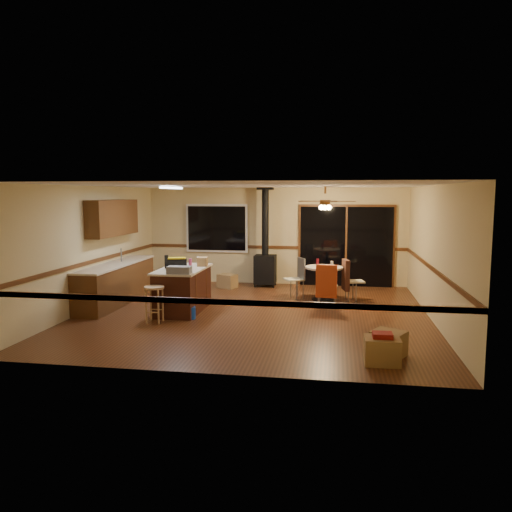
% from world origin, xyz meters
% --- Properties ---
extents(floor, '(7.00, 7.00, 0.00)m').
position_xyz_m(floor, '(0.00, 0.00, 0.00)').
color(floor, '#4F2A16').
rests_on(floor, ground).
extents(ceiling, '(7.00, 7.00, 0.00)m').
position_xyz_m(ceiling, '(0.00, 0.00, 2.60)').
color(ceiling, silver).
rests_on(ceiling, ground).
extents(wall_back, '(7.00, 0.00, 7.00)m').
position_xyz_m(wall_back, '(0.00, 3.50, 1.30)').
color(wall_back, '#CFBB83').
rests_on(wall_back, ground).
extents(wall_front, '(7.00, 0.00, 7.00)m').
position_xyz_m(wall_front, '(0.00, -3.50, 1.30)').
color(wall_front, '#CFBB83').
rests_on(wall_front, ground).
extents(wall_left, '(0.00, 7.00, 7.00)m').
position_xyz_m(wall_left, '(-3.50, 0.00, 1.30)').
color(wall_left, '#CFBB83').
rests_on(wall_left, ground).
extents(wall_right, '(0.00, 7.00, 7.00)m').
position_xyz_m(wall_right, '(3.50, 0.00, 1.30)').
color(wall_right, '#CFBB83').
rests_on(wall_right, ground).
extents(chair_rail, '(7.00, 7.00, 0.08)m').
position_xyz_m(chair_rail, '(0.00, 0.00, 1.00)').
color(chair_rail, '#542E15').
rests_on(chair_rail, ground).
extents(window, '(1.72, 0.10, 1.32)m').
position_xyz_m(window, '(-1.60, 3.45, 1.50)').
color(window, black).
rests_on(window, ground).
extents(sliding_door, '(2.52, 0.10, 2.10)m').
position_xyz_m(sliding_door, '(1.90, 3.45, 1.05)').
color(sliding_door, black).
rests_on(sliding_door, ground).
extents(lower_cabinets, '(0.60, 3.00, 0.86)m').
position_xyz_m(lower_cabinets, '(-3.20, 0.50, 0.43)').
color(lower_cabinets, '#522E14').
rests_on(lower_cabinets, ground).
extents(countertop, '(0.64, 3.04, 0.04)m').
position_xyz_m(countertop, '(-3.20, 0.50, 0.88)').
color(countertop, beige).
rests_on(countertop, lower_cabinets).
extents(upper_cabinets, '(0.35, 2.00, 0.80)m').
position_xyz_m(upper_cabinets, '(-3.33, 0.70, 1.90)').
color(upper_cabinets, '#522E14').
rests_on(upper_cabinets, ground).
extents(kitchen_island, '(0.88, 1.68, 0.90)m').
position_xyz_m(kitchen_island, '(-1.50, 0.00, 0.45)').
color(kitchen_island, '#35160D').
rests_on(kitchen_island, ground).
extents(wood_stove, '(0.55, 0.50, 2.52)m').
position_xyz_m(wood_stove, '(-0.20, 3.05, 0.73)').
color(wood_stove, black).
rests_on(wood_stove, ground).
extents(ceiling_fan, '(0.24, 0.24, 0.55)m').
position_xyz_m(ceiling_fan, '(1.38, 1.53, 2.21)').
color(ceiling_fan, brown).
rests_on(ceiling_fan, ceiling).
extents(fluorescent_strip, '(0.10, 1.20, 0.04)m').
position_xyz_m(fluorescent_strip, '(-1.80, 0.30, 2.56)').
color(fluorescent_strip, white).
rests_on(fluorescent_strip, ceiling).
extents(toolbox_grey, '(0.46, 0.27, 0.14)m').
position_xyz_m(toolbox_grey, '(-1.35, -0.67, 0.97)').
color(toolbox_grey, slate).
rests_on(toolbox_grey, kitchen_island).
extents(toolbox_black, '(0.43, 0.30, 0.22)m').
position_xyz_m(toolbox_black, '(-1.56, -0.17, 1.01)').
color(toolbox_black, black).
rests_on(toolbox_black, kitchen_island).
extents(toolbox_yellow_lid, '(0.39, 0.27, 0.03)m').
position_xyz_m(toolbox_yellow_lid, '(-1.56, -0.17, 1.13)').
color(toolbox_yellow_lid, gold).
rests_on(toolbox_yellow_lid, toolbox_black).
extents(box_on_island, '(0.24, 0.30, 0.19)m').
position_xyz_m(box_on_island, '(-1.18, 0.42, 0.99)').
color(box_on_island, olive).
rests_on(box_on_island, kitchen_island).
extents(bottle_dark, '(0.09, 0.09, 0.28)m').
position_xyz_m(bottle_dark, '(-1.82, -0.06, 1.04)').
color(bottle_dark, black).
rests_on(bottle_dark, kitchen_island).
extents(bottle_pink, '(0.08, 0.08, 0.21)m').
position_xyz_m(bottle_pink, '(-1.30, -0.10, 1.01)').
color(bottle_pink, '#D84C8C').
rests_on(bottle_pink, kitchen_island).
extents(bottle_white, '(0.06, 0.06, 0.17)m').
position_xyz_m(bottle_white, '(-1.34, 0.64, 0.99)').
color(bottle_white, white).
rests_on(bottle_white, kitchen_island).
extents(bar_stool, '(0.43, 0.43, 0.69)m').
position_xyz_m(bar_stool, '(-1.75, -1.00, 0.35)').
color(bar_stool, tan).
rests_on(bar_stool, floor).
extents(blue_bucket, '(0.31, 0.31, 0.24)m').
position_xyz_m(blue_bucket, '(-1.19, -0.63, 0.12)').
color(blue_bucket, '#0B36A3').
rests_on(blue_bucket, floor).
extents(dining_table, '(0.86, 0.86, 0.78)m').
position_xyz_m(dining_table, '(1.38, 1.53, 0.53)').
color(dining_table, black).
rests_on(dining_table, ground).
extents(glass_red, '(0.08, 0.08, 0.17)m').
position_xyz_m(glass_red, '(1.23, 1.63, 0.87)').
color(glass_red, '#590C14').
rests_on(glass_red, dining_table).
extents(glass_cream, '(0.06, 0.06, 0.14)m').
position_xyz_m(glass_cream, '(1.56, 1.48, 0.85)').
color(glass_cream, beige).
rests_on(glass_cream, dining_table).
extents(chair_left, '(0.54, 0.54, 0.51)m').
position_xyz_m(chair_left, '(0.77, 1.68, 0.59)').
color(chair_left, '#C2BA90').
rests_on(chair_left, ground).
extents(chair_near, '(0.47, 0.50, 0.70)m').
position_xyz_m(chair_near, '(1.46, 0.65, 0.60)').
color(chair_near, '#C2BA90').
rests_on(chair_near, ground).
extents(chair_right, '(0.53, 0.50, 0.70)m').
position_xyz_m(chair_right, '(1.90, 1.55, 0.60)').
color(chair_right, '#C2BA90').
rests_on(chair_right, ground).
extents(box_under_window, '(0.55, 0.50, 0.36)m').
position_xyz_m(box_under_window, '(-1.14, 2.66, 0.18)').
color(box_under_window, olive).
rests_on(box_under_window, floor).
extents(box_corner_a, '(0.51, 0.43, 0.38)m').
position_xyz_m(box_corner_a, '(2.33, -2.71, 0.19)').
color(box_corner_a, olive).
rests_on(box_corner_a, floor).
extents(box_corner_b, '(0.60, 0.58, 0.38)m').
position_xyz_m(box_corner_b, '(2.46, -2.32, 0.19)').
color(box_corner_b, olive).
rests_on(box_corner_b, floor).
extents(box_small_red, '(0.28, 0.24, 0.07)m').
position_xyz_m(box_small_red, '(2.33, -2.71, 0.42)').
color(box_small_red, maroon).
rests_on(box_small_red, box_corner_a).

